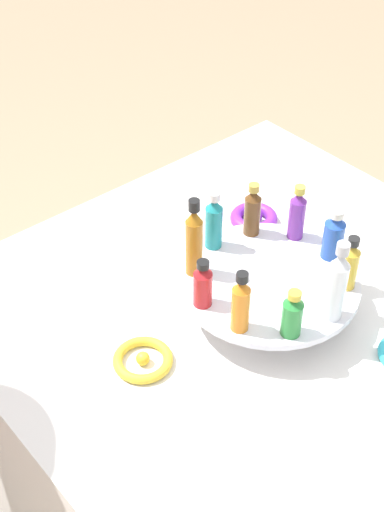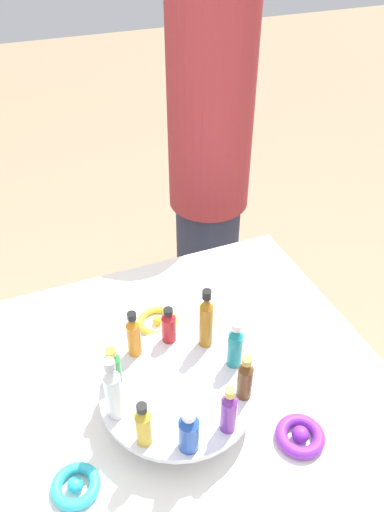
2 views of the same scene
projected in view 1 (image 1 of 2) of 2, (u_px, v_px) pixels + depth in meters
party_table at (254, 433)px, 1.53m from camera, size 0.97×0.97×0.75m
display_stand at (268, 289)px, 1.26m from camera, size 0.32×0.32×0.07m
bottle_gold at (350, 264)px, 1.19m from camera, size 0.03×0.03×0.10m
bottle_blue at (334, 236)px, 1.26m from camera, size 0.04×0.04×0.10m
bottle_purple at (297, 214)px, 1.30m from camera, size 0.03×0.03×0.11m
bottle_brown at (252, 211)px, 1.31m from camera, size 0.03×0.03×0.11m
bottle_teal at (214, 222)px, 1.27m from camera, size 0.03×0.03×0.12m
bottle_amber at (194, 240)px, 1.21m from camera, size 0.03×0.03×0.15m
bottle_red at (203, 285)px, 1.17m from camera, size 0.03×0.03×0.09m
bottle_orange at (241, 304)px, 1.11m from camera, size 0.03×0.03×0.12m
bottle_green at (292, 315)px, 1.11m from camera, size 0.03×0.03×0.09m
bottle_clear at (337, 284)px, 1.12m from camera, size 0.03×0.03×0.15m
ribbon_bow_gold at (143, 360)px, 1.18m from camera, size 0.10×0.10×0.02m
ribbon_bow_purple at (254, 218)px, 1.47m from camera, size 0.10×0.10×0.03m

